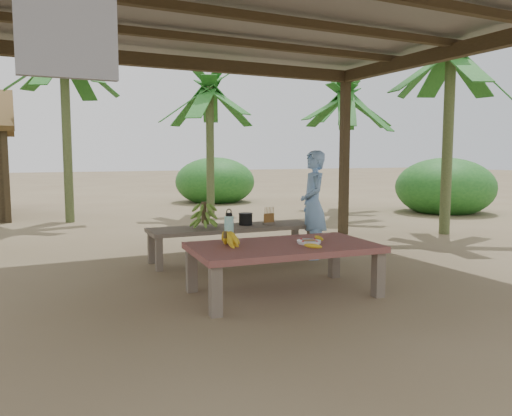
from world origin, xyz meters
name	(u,v)px	position (x,y,z in m)	size (l,w,h in m)	color
ground	(257,280)	(0.00, 0.00, 0.00)	(80.00, 80.00, 0.00)	brown
pavilion	(257,19)	(-0.01, -0.01, 2.78)	(6.60, 5.60, 2.95)	black
work_table	(283,251)	(-0.01, -0.60, 0.43)	(1.87, 1.14, 0.50)	brown
bench	(233,230)	(0.19, 1.11, 0.39)	(2.22, 0.70, 0.45)	brown
ripe_banana_bunch	(225,238)	(-0.56, -0.46, 0.58)	(0.27, 0.23, 0.16)	yellow
plate	(309,242)	(0.24, -0.68, 0.52)	(0.24, 0.24, 0.04)	white
loose_banana_front	(313,246)	(0.15, -0.90, 0.52)	(0.04, 0.18, 0.04)	yellow
loose_banana_side	(319,238)	(0.44, -0.55, 0.52)	(0.04, 0.14, 0.04)	yellow
water_flask	(229,228)	(-0.44, -0.26, 0.64)	(0.09, 0.09, 0.34)	#42D0BD
green_banana_stalk	(204,214)	(-0.20, 1.12, 0.63)	(0.31, 0.31, 0.35)	#598C2D
cooking_pot	(246,219)	(0.39, 1.14, 0.53)	(0.18, 0.18, 0.15)	black
skewer_rack	(269,216)	(0.68, 1.03, 0.57)	(0.18, 0.08, 0.24)	#A57F47
woman	(313,205)	(1.20, 0.76, 0.72)	(0.52, 0.34, 1.43)	#7DADEC
banana_plant_ne	(345,106)	(4.14, 4.17, 2.43)	(1.80, 1.80, 2.91)	#596638
banana_plant_n	(210,100)	(1.65, 5.80, 2.60)	(1.80, 1.80, 3.09)	#596638
banana_plant_nw	(64,67)	(-1.36, 6.02, 3.12)	(1.80, 1.80, 3.63)	#596638
banana_plant_e	(451,67)	(4.41, 1.53, 2.87)	(1.80, 1.80, 3.36)	#596638
banana_plant_far	(347,105)	(5.28, 5.67, 2.65)	(1.80, 1.80, 3.14)	#596638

